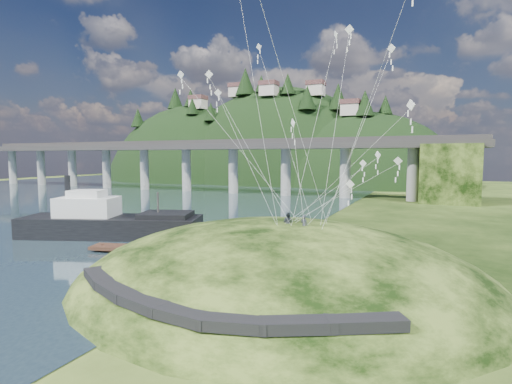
% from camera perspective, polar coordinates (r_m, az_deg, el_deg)
% --- Properties ---
extents(ground, '(320.00, 320.00, 0.00)m').
position_cam_1_polar(ground, '(35.80, -10.06, -11.79)').
color(ground, black).
rests_on(ground, ground).
extents(grass_hill, '(36.00, 32.00, 13.00)m').
position_cam_1_polar(grass_hill, '(34.40, 3.43, -15.07)').
color(grass_hill, black).
rests_on(grass_hill, ground).
extents(footpath, '(22.29, 5.84, 0.83)m').
position_cam_1_polar(footpath, '(23.52, -8.52, -15.58)').
color(footpath, black).
rests_on(footpath, ground).
extents(bridge, '(160.00, 11.00, 15.00)m').
position_cam_1_polar(bridge, '(108.45, -0.66, 4.81)').
color(bridge, '#2D2B2B').
rests_on(bridge, ground).
extents(far_ridge, '(153.00, 70.00, 94.50)m').
position_cam_1_polar(far_ridge, '(164.00, 1.65, -1.07)').
color(far_ridge, black).
rests_on(far_ridge, ground).
extents(work_barge, '(23.34, 13.50, 7.91)m').
position_cam_1_polar(work_barge, '(54.64, -20.35, -4.01)').
color(work_barge, black).
rests_on(work_barge, ground).
extents(wooden_dock, '(14.55, 5.81, 1.03)m').
position_cam_1_polar(wooden_dock, '(44.49, -14.19, -7.90)').
color(wooden_dock, '#341E15').
rests_on(wooden_dock, ground).
extents(kite_flyers, '(2.28, 0.97, 1.73)m').
position_cam_1_polar(kite_flyers, '(32.19, 5.26, -3.02)').
color(kite_flyers, '#272A34').
rests_on(kite_flyers, ground).
extents(kite_swarm, '(21.13, 17.83, 19.94)m').
position_cam_1_polar(kite_swarm, '(36.62, 8.33, 16.16)').
color(kite_swarm, white).
rests_on(kite_swarm, ground).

